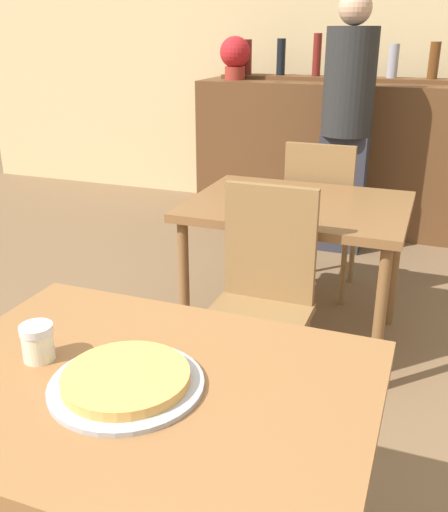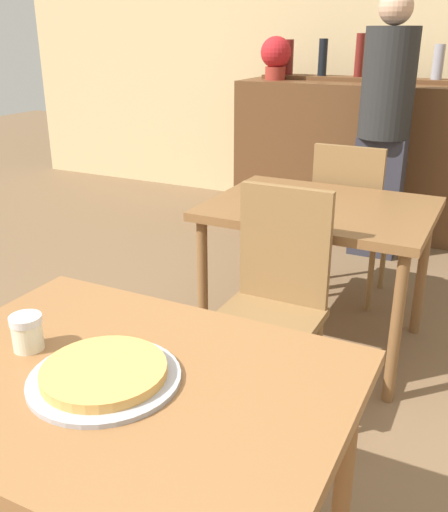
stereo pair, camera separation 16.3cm
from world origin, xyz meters
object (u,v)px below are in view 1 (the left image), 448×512
(chair_far_side_front, at_px, (262,289))
(person_standing, at_px, (347,118))
(chair_far_side_back, at_px, (320,212))
(potted_plant, at_px, (235,55))
(cheese_shaker, at_px, (37,342))
(pizza_tray, at_px, (126,381))

(chair_far_side_front, distance_m, person_standing, 2.00)
(chair_far_side_front, xyz_separation_m, chair_far_side_back, (-0.00, 1.13, 0.00))
(chair_far_side_front, height_order, potted_plant, potted_plant)
(chair_far_side_front, distance_m, chair_far_side_back, 1.13)
(chair_far_side_back, relative_size, person_standing, 0.53)
(cheese_shaker, bearing_deg, potted_plant, 102.33)
(cheese_shaker, distance_m, person_standing, 3.02)
(chair_far_side_back, distance_m, pizza_tray, 2.22)
(chair_far_side_back, bearing_deg, pizza_tray, 90.39)
(pizza_tray, bearing_deg, chair_far_side_back, 90.39)
(cheese_shaker, relative_size, person_standing, 0.05)
(pizza_tray, relative_size, potted_plant, 1.05)
(pizza_tray, xyz_separation_m, potted_plant, (-1.03, 3.57, 0.54))
(pizza_tray, relative_size, cheese_shaker, 3.83)
(chair_far_side_front, bearing_deg, cheese_shaker, -102.76)
(chair_far_side_back, height_order, pizza_tray, chair_far_side_back)
(person_standing, bearing_deg, chair_far_side_front, -89.51)
(pizza_tray, bearing_deg, potted_plant, 106.08)
(chair_far_side_back, relative_size, pizza_tray, 2.68)
(chair_far_side_back, relative_size, cheese_shaker, 10.26)
(chair_far_side_front, height_order, person_standing, person_standing)
(chair_far_side_front, height_order, pizza_tray, chair_far_side_front)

